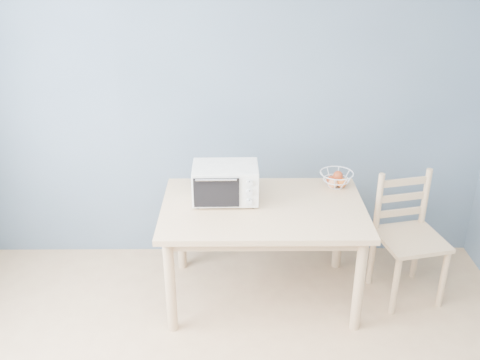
{
  "coord_description": "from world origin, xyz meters",
  "views": [
    {
      "loc": [
        0.05,
        -1.62,
        2.48
      ],
      "look_at": [
        0.08,
        1.66,
        0.93
      ],
      "focal_mm": 40.0,
      "sensor_mm": 36.0,
      "label": 1
    }
  ],
  "objects_px": {
    "toaster_oven": "(223,183)",
    "fruit_basket": "(336,179)",
    "dining_chair": "(407,239)",
    "dining_table": "(263,219)"
  },
  "relations": [
    {
      "from": "dining_table",
      "to": "toaster_oven",
      "type": "distance_m",
      "value": 0.38
    },
    {
      "from": "dining_chair",
      "to": "toaster_oven",
      "type": "bearing_deg",
      "value": 165.7
    },
    {
      "from": "toaster_oven",
      "to": "dining_chair",
      "type": "bearing_deg",
      "value": -2.51
    },
    {
      "from": "dining_table",
      "to": "fruit_basket",
      "type": "height_order",
      "value": "fruit_basket"
    },
    {
      "from": "toaster_oven",
      "to": "fruit_basket",
      "type": "height_order",
      "value": "toaster_oven"
    },
    {
      "from": "toaster_oven",
      "to": "dining_chair",
      "type": "relative_size",
      "value": 0.49
    },
    {
      "from": "dining_table",
      "to": "fruit_basket",
      "type": "relative_size",
      "value": 4.52
    },
    {
      "from": "fruit_basket",
      "to": "dining_chair",
      "type": "distance_m",
      "value": 0.66
    },
    {
      "from": "toaster_oven",
      "to": "dining_chair",
      "type": "xyz_separation_m",
      "value": [
        1.32,
        -0.04,
        -0.43
      ]
    },
    {
      "from": "toaster_oven",
      "to": "fruit_basket",
      "type": "distance_m",
      "value": 0.86
    }
  ]
}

